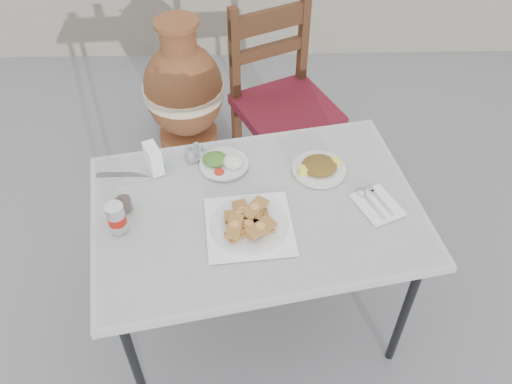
{
  "coord_description": "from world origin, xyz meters",
  "views": [
    {
      "loc": [
        0.14,
        -1.37,
        2.28
      ],
      "look_at": [
        0.17,
        0.09,
        0.79
      ],
      "focal_mm": 38.0,
      "sensor_mm": 36.0,
      "label": 1
    }
  ],
  "objects_px": {
    "salad_chopped_plate": "(319,167)",
    "condiment_caddy": "(196,153)",
    "chair": "(282,103)",
    "terracotta_urn": "(184,91)",
    "pide_plate": "(249,221)",
    "napkin_holder": "(153,158)",
    "cafe_table": "(257,216)",
    "soda_can": "(117,218)",
    "salad_rice_plate": "(223,162)",
    "cola_glass": "(123,202)"
  },
  "relations": [
    {
      "from": "salad_rice_plate",
      "to": "cola_glass",
      "type": "bearing_deg",
      "value": -147.13
    },
    {
      "from": "pide_plate",
      "to": "chair",
      "type": "height_order",
      "value": "chair"
    },
    {
      "from": "cola_glass",
      "to": "terracotta_urn",
      "type": "height_order",
      "value": "cola_glass"
    },
    {
      "from": "soda_can",
      "to": "napkin_holder",
      "type": "bearing_deg",
      "value": 73.13
    },
    {
      "from": "cafe_table",
      "to": "napkin_holder",
      "type": "relative_size",
      "value": 11.69
    },
    {
      "from": "cafe_table",
      "to": "cola_glass",
      "type": "relative_size",
      "value": 15.12
    },
    {
      "from": "cafe_table",
      "to": "soda_can",
      "type": "xyz_separation_m",
      "value": [
        -0.51,
        -0.1,
        0.11
      ]
    },
    {
      "from": "cola_glass",
      "to": "condiment_caddy",
      "type": "distance_m",
      "value": 0.39
    },
    {
      "from": "condiment_caddy",
      "to": "cafe_table",
      "type": "bearing_deg",
      "value": -49.82
    },
    {
      "from": "condiment_caddy",
      "to": "chair",
      "type": "height_order",
      "value": "chair"
    },
    {
      "from": "chair",
      "to": "napkin_holder",
      "type": "bearing_deg",
      "value": -153.47
    },
    {
      "from": "terracotta_urn",
      "to": "pide_plate",
      "type": "bearing_deg",
      "value": -74.93
    },
    {
      "from": "cafe_table",
      "to": "terracotta_urn",
      "type": "relative_size",
      "value": 1.63
    },
    {
      "from": "chair",
      "to": "condiment_caddy",
      "type": "bearing_deg",
      "value": -146.96
    },
    {
      "from": "condiment_caddy",
      "to": "terracotta_urn",
      "type": "xyz_separation_m",
      "value": [
        -0.16,
        1.0,
        -0.39
      ]
    },
    {
      "from": "pide_plate",
      "to": "soda_can",
      "type": "distance_m",
      "value": 0.48
    },
    {
      "from": "salad_rice_plate",
      "to": "napkin_holder",
      "type": "xyz_separation_m",
      "value": [
        -0.28,
        -0.02,
        0.04
      ]
    },
    {
      "from": "salad_chopped_plate",
      "to": "chair",
      "type": "distance_m",
      "value": 0.79
    },
    {
      "from": "pide_plate",
      "to": "salad_chopped_plate",
      "type": "relative_size",
      "value": 1.57
    },
    {
      "from": "terracotta_urn",
      "to": "soda_can",
      "type": "bearing_deg",
      "value": -94.27
    },
    {
      "from": "salad_rice_plate",
      "to": "salad_chopped_plate",
      "type": "height_order",
      "value": "salad_rice_plate"
    },
    {
      "from": "terracotta_urn",
      "to": "cafe_table",
      "type": "bearing_deg",
      "value": -72.66
    },
    {
      "from": "salad_chopped_plate",
      "to": "chair",
      "type": "bearing_deg",
      "value": 97.55
    },
    {
      "from": "soda_can",
      "to": "cola_glass",
      "type": "xyz_separation_m",
      "value": [
        0.01,
        0.1,
        -0.02
      ]
    },
    {
      "from": "napkin_holder",
      "to": "cola_glass",
      "type": "bearing_deg",
      "value": -138.89
    },
    {
      "from": "pide_plate",
      "to": "salad_rice_plate",
      "type": "bearing_deg",
      "value": 106.86
    },
    {
      "from": "cola_glass",
      "to": "napkin_holder",
      "type": "distance_m",
      "value": 0.24
    },
    {
      "from": "cafe_table",
      "to": "condiment_caddy",
      "type": "relative_size",
      "value": 12.77
    },
    {
      "from": "cola_glass",
      "to": "terracotta_urn",
      "type": "bearing_deg",
      "value": 85.68
    },
    {
      "from": "salad_rice_plate",
      "to": "napkin_holder",
      "type": "bearing_deg",
      "value": -176.23
    },
    {
      "from": "soda_can",
      "to": "cola_glass",
      "type": "bearing_deg",
      "value": 86.32
    },
    {
      "from": "salad_chopped_plate",
      "to": "napkin_holder",
      "type": "bearing_deg",
      "value": 178.16
    },
    {
      "from": "napkin_holder",
      "to": "condiment_caddy",
      "type": "bearing_deg",
      "value": -3.71
    },
    {
      "from": "salad_chopped_plate",
      "to": "terracotta_urn",
      "type": "xyz_separation_m",
      "value": [
        -0.66,
        1.09,
        -0.38
      ]
    },
    {
      "from": "chair",
      "to": "terracotta_urn",
      "type": "xyz_separation_m",
      "value": [
        -0.56,
        0.35,
        -0.16
      ]
    },
    {
      "from": "salad_chopped_plate",
      "to": "salad_rice_plate",
      "type": "bearing_deg",
      "value": 174.16
    },
    {
      "from": "salad_rice_plate",
      "to": "soda_can",
      "type": "bearing_deg",
      "value": -138.07
    },
    {
      "from": "pide_plate",
      "to": "napkin_holder",
      "type": "distance_m",
      "value": 0.5
    },
    {
      "from": "soda_can",
      "to": "terracotta_urn",
      "type": "distance_m",
      "value": 1.46
    },
    {
      "from": "napkin_holder",
      "to": "terracotta_urn",
      "type": "relative_size",
      "value": 0.14
    },
    {
      "from": "pide_plate",
      "to": "napkin_holder",
      "type": "xyz_separation_m",
      "value": [
        -0.38,
        0.32,
        0.03
      ]
    },
    {
      "from": "salad_chopped_plate",
      "to": "condiment_caddy",
      "type": "distance_m",
      "value": 0.51
    },
    {
      "from": "cola_glass",
      "to": "chair",
      "type": "distance_m",
      "value": 1.18
    },
    {
      "from": "napkin_holder",
      "to": "condiment_caddy",
      "type": "xyz_separation_m",
      "value": [
        0.17,
        0.07,
        -0.04
      ]
    },
    {
      "from": "pide_plate",
      "to": "cola_glass",
      "type": "relative_size",
      "value": 3.82
    },
    {
      "from": "terracotta_urn",
      "to": "cola_glass",
      "type": "bearing_deg",
      "value": -94.32
    },
    {
      "from": "cafe_table",
      "to": "soda_can",
      "type": "relative_size",
      "value": 11.25
    },
    {
      "from": "soda_can",
      "to": "chair",
      "type": "height_order",
      "value": "chair"
    },
    {
      "from": "pide_plate",
      "to": "soda_can",
      "type": "relative_size",
      "value": 2.84
    },
    {
      "from": "pide_plate",
      "to": "napkin_holder",
      "type": "bearing_deg",
      "value": 140.21
    }
  ]
}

